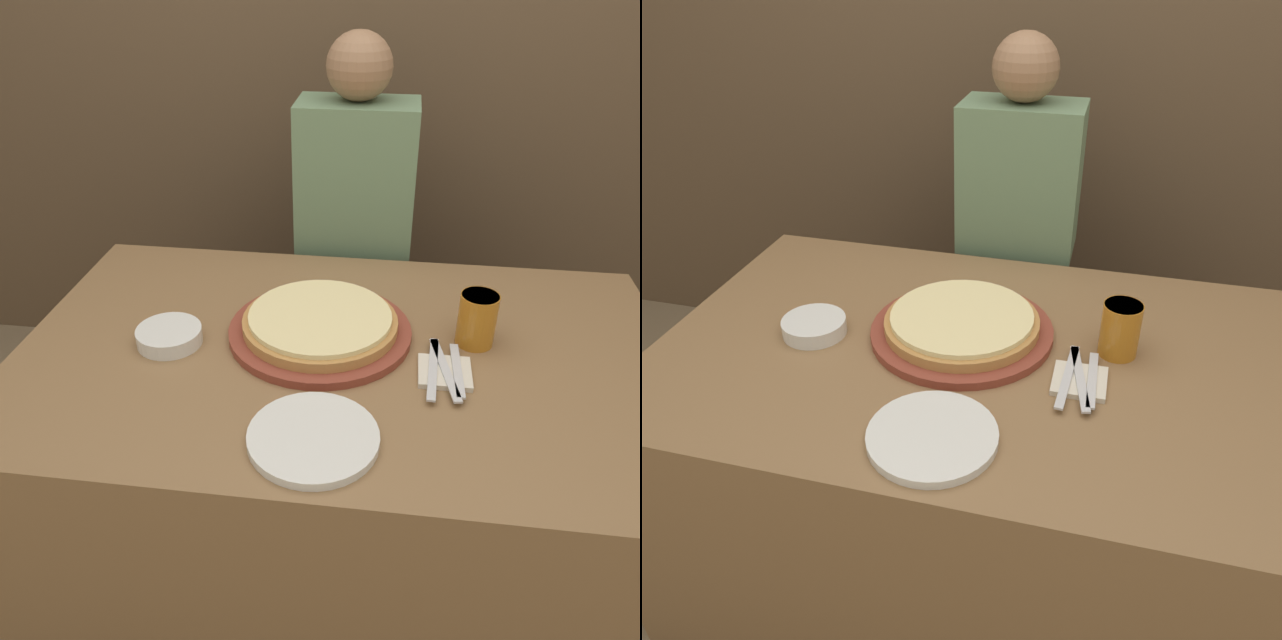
% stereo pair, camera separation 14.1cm
% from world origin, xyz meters
% --- Properties ---
extents(ground_plane, '(12.00, 12.00, 0.00)m').
position_xyz_m(ground_plane, '(0.00, 0.00, 0.00)').
color(ground_plane, '#756047').
extents(back_wall, '(6.00, 0.05, 2.60)m').
position_xyz_m(back_wall, '(0.00, 1.03, 1.30)').
color(back_wall, brown).
rests_on(back_wall, ground_plane).
extents(dining_table, '(1.46, 0.90, 0.71)m').
position_xyz_m(dining_table, '(0.00, 0.00, 0.35)').
color(dining_table, olive).
rests_on(dining_table, ground_plane).
extents(pizza_on_board, '(0.42, 0.42, 0.06)m').
position_xyz_m(pizza_on_board, '(-0.06, 0.05, 0.73)').
color(pizza_on_board, brown).
rests_on(pizza_on_board, dining_table).
extents(beer_glass, '(0.08, 0.08, 0.12)m').
position_xyz_m(beer_glass, '(0.29, 0.06, 0.77)').
color(beer_glass, '#B7701E').
rests_on(beer_glass, dining_table).
extents(dinner_plate, '(0.24, 0.24, 0.02)m').
position_xyz_m(dinner_plate, '(-0.03, -0.30, 0.72)').
color(dinner_plate, silver).
rests_on(dinner_plate, dining_table).
extents(side_bowl, '(0.15, 0.15, 0.04)m').
position_xyz_m(side_bowl, '(-0.39, -0.03, 0.72)').
color(side_bowl, silver).
rests_on(side_bowl, dining_table).
extents(napkin_stack, '(0.11, 0.11, 0.01)m').
position_xyz_m(napkin_stack, '(0.22, -0.07, 0.71)').
color(napkin_stack, beige).
rests_on(napkin_stack, dining_table).
extents(fork, '(0.03, 0.22, 0.00)m').
position_xyz_m(fork, '(0.19, -0.07, 0.72)').
color(fork, silver).
rests_on(fork, napkin_stack).
extents(dinner_knife, '(0.06, 0.22, 0.00)m').
position_xyz_m(dinner_knife, '(0.22, -0.07, 0.72)').
color(dinner_knife, silver).
rests_on(dinner_knife, napkin_stack).
extents(spoon, '(0.02, 0.19, 0.00)m').
position_xyz_m(spoon, '(0.24, -0.07, 0.72)').
color(spoon, silver).
rests_on(spoon, napkin_stack).
extents(diner_person, '(0.34, 0.20, 1.28)m').
position_xyz_m(diner_person, '(-0.03, 0.59, 0.63)').
color(diner_person, '#33333D').
rests_on(diner_person, ground_plane).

